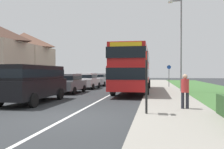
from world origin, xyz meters
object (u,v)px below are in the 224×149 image
Objects in this scene: street_lamp_mid at (180,40)px; parked_car_silver at (100,79)px; bus_stop_sign at (146,78)px; cycle_route_sign at (169,75)px; parked_car_white at (87,80)px; double_decker_bus at (133,68)px; pedestrian_at_stop at (185,90)px; parked_van_black at (33,81)px; parked_car_grey at (69,82)px.

parked_car_silver is at bearing 136.98° from street_lamp_mid.
bus_stop_sign is 17.16m from cycle_route_sign.
parked_car_white is 10.21m from street_lamp_mid.
double_decker_bus reaches higher than parked_car_white.
pedestrian_at_stop is 10.00m from street_lamp_mid.
street_lamp_mid reaches higher than parked_car_silver.
parked_car_silver is 8.76m from cycle_route_sign.
parked_car_white is 1.62× the size of cycle_route_sign.
cycle_route_sign is (0.31, 15.50, 0.45)m from pedestrian_at_stop.
cycle_route_sign reaches higher than pedestrian_at_stop.
parked_car_grey is at bearing 91.46° from parked_van_black.
bus_stop_sign is at bearing -71.38° from parked_car_silver.
parked_van_black reaches higher than parked_car_silver.
parked_van_black reaches higher than parked_car_white.
street_lamp_mid is at bearing 85.09° from pedestrian_at_stop.
bus_stop_sign is at bearing -64.91° from parked_car_white.
bus_stop_sign is (1.44, -10.65, -0.60)m from double_decker_bus.
cycle_route_sign is at bearing 83.37° from bus_stop_sign.
parked_car_white is 9.08m from cycle_route_sign.
parked_car_grey is (-0.15, 6.01, -0.39)m from parked_van_black.
parked_car_white is at bearing 160.87° from street_lamp_mid.
cycle_route_sign is (8.54, 3.03, 0.53)m from parked_car_white.
parked_car_white is (-0.03, 11.05, -0.38)m from parked_van_black.
cycle_route_sign is (8.46, -2.19, 0.54)m from parked_car_silver.
parked_car_grey is at bearing 138.39° from pedestrian_at_stop.
cycle_route_sign is at bearing 61.89° from double_decker_bus.
pedestrian_at_stop is at bearing 42.74° from bus_stop_sign.
double_decker_bus is 4.34× the size of bus_stop_sign.
double_decker_bus is at bearing 97.68° from bus_stop_sign.
parked_van_black is at bearing 155.64° from bus_stop_sign.
parked_car_white is (-5.13, 3.37, -1.24)m from double_decker_bus.
parked_car_silver is at bearing 108.62° from bus_stop_sign.
double_decker_bus is 6.26m from parked_car_white.
double_decker_bus is 9.26m from parked_van_black.
double_decker_bus is 10.04m from parked_car_silver.
double_decker_bus is 2.52× the size of parked_car_silver.
parked_car_grey is 5.05m from parked_car_white.
parked_van_black is 1.33× the size of parked_car_grey.
bus_stop_sign is at bearing -137.26° from pedestrian_at_stop.
pedestrian_at_stop is 0.64× the size of bus_stop_sign.
bus_stop_sign is at bearing -102.80° from street_lamp_mid.
pedestrian_at_stop is at bearing -41.61° from parked_car_grey.
bus_stop_sign reaches higher than parked_car_white.
street_lamp_mid is (0.49, -6.17, 3.05)m from cycle_route_sign.
parked_car_white reaches higher than parked_car_grey.
parked_car_silver is at bearing 114.74° from pedestrian_at_stop.
bus_stop_sign is 0.33× the size of street_lamp_mid.
pedestrian_at_stop reaches higher than parked_car_silver.
parked_car_grey is (-5.25, -1.68, -1.26)m from double_decker_bus.
pedestrian_at_stop is 2.34m from bus_stop_sign.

